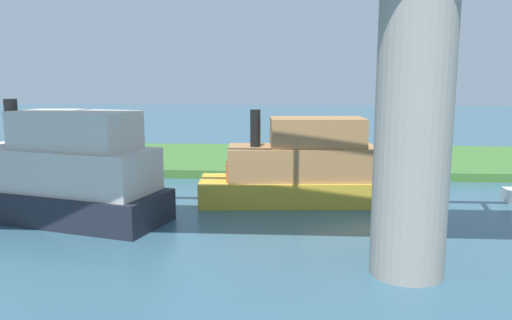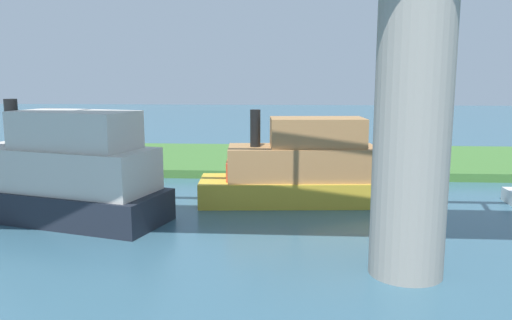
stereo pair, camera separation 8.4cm
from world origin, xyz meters
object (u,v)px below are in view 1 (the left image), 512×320
Objects in this scene: bridge_pylon at (414,111)px; pontoon_yellow at (59,176)px; motorboat_white at (298,169)px; houseboat_blue at (106,178)px; mooring_post at (388,163)px; person_on_bank at (355,156)px.

pontoon_yellow is (13.37, -5.24, -3.14)m from bridge_pylon.
pontoon_yellow is 1.16× the size of motorboat_white.
motorboat_white is 10.85m from houseboat_blue.
pontoon_yellow reaches higher than mooring_post.
pontoon_yellow is at bearing 92.45° from houseboat_blue.
houseboat_blue is at bearing -14.38° from motorboat_white.
bridge_pylon is 7.24× the size of person_on_bank.
person_on_bank reaches higher than houseboat_blue.
houseboat_blue is at bearing -39.95° from bridge_pylon.
pontoon_yellow is 6.33m from houseboat_blue.
bridge_pylon reaches higher than motorboat_white.
person_on_bank is 0.15× the size of motorboat_white.
person_on_bank is at bearing -162.17° from houseboat_blue.
pontoon_yellow is at bearing -21.41° from bridge_pylon.
person_on_bank is 0.13× the size of pontoon_yellow.
motorboat_white is (5.40, 5.92, 0.70)m from mooring_post.
pontoon_yellow is at bearing 37.80° from person_on_bank.
pontoon_yellow is (13.79, 10.70, 0.68)m from person_on_bank.
bridge_pylon reaches higher than person_on_bank.
bridge_pylon is 16.40m from person_on_bank.
mooring_post is (-1.79, 1.29, -0.23)m from person_on_bank.
person_on_bank is at bearing -142.20° from pontoon_yellow.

